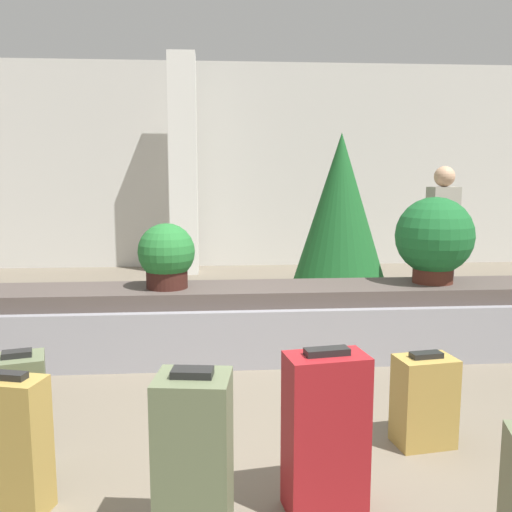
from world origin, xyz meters
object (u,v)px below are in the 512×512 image
suitcase_7 (325,433)px  potted_plant_1 (434,239)px  suitcase_5 (424,401)px  pillar (183,166)px  suitcase_0 (12,445)px  traveler_0 (442,227)px  decorated_tree (340,210)px  suitcase_3 (21,414)px  potted_plant_0 (166,256)px  suitcase_8 (194,465)px

suitcase_7 → potted_plant_1: size_ratio=1.04×
potted_plant_1 → suitcase_5: bearing=-112.4°
pillar → suitcase_0: bearing=-94.6°
traveler_0 → decorated_tree: 1.17m
pillar → decorated_tree: size_ratio=1.63×
pillar → traveler_0: size_ratio=2.03×
suitcase_0 → traveler_0: traveler_0 is taller
suitcase_3 → decorated_tree: 4.57m
potted_plant_1 → decorated_tree: decorated_tree is taller
potted_plant_1 → suitcase_3: bearing=-147.5°
traveler_0 → decorated_tree: decorated_tree is taller
suitcase_0 → potted_plant_0: (0.53, 2.11, 0.53)m
pillar → suitcase_3: pillar is taller
suitcase_3 → decorated_tree: (2.48, 3.77, 0.76)m
potted_plant_0 → suitcase_7: bearing=-68.6°
potted_plant_0 → pillar: bearing=90.6°
potted_plant_0 → potted_plant_1: (2.23, 0.05, 0.11)m
pillar → suitcase_0: pillar is taller
suitcase_0 → decorated_tree: 4.83m
traveler_0 → decorated_tree: bearing=135.6°
suitcase_5 → decorated_tree: (0.33, 3.64, 0.81)m
suitcase_3 → suitcase_8: (0.89, -0.69, 0.06)m
suitcase_3 → decorated_tree: bearing=41.3°
decorated_tree → suitcase_5: bearing=-95.2°
suitcase_0 → traveler_0: size_ratio=0.42×
potted_plant_1 → decorated_tree: (-0.36, 1.96, 0.11)m
potted_plant_1 → traveler_0: traveler_0 is taller
pillar → suitcase_8: size_ratio=4.16×
suitcase_0 → suitcase_8: bearing=-7.2°
suitcase_5 → suitcase_7: size_ratio=0.71×
pillar → traveler_0: 3.94m
decorated_tree → potted_plant_0: bearing=-133.0°
pillar → potted_plant_0: (0.04, -3.97, -0.75)m
suitcase_7 → potted_plant_0: (-0.86, 2.20, 0.48)m
potted_plant_0 → traveler_0: 3.16m
pillar → suitcase_0: (-0.49, -6.08, -1.28)m
suitcase_0 → potted_plant_1: bearing=53.2°
suitcase_7 → suitcase_0: bearing=167.8°
suitcase_8 → potted_plant_0: size_ratio=1.46×
suitcase_8 → traveler_0: (2.56, 3.82, 0.56)m
suitcase_8 → potted_plant_1: (1.94, 2.49, 0.59)m
suitcase_7 → pillar: bearing=89.8°
pillar → potted_plant_0: pillar is taller
potted_plant_0 → decorated_tree: bearing=47.0°
suitcase_8 → traveler_0: bearing=63.9°
pillar → potted_plant_1: (2.27, -3.92, -0.64)m
suitcase_8 → potted_plant_0: bearing=104.4°
pillar → decorated_tree: 2.79m
suitcase_0 → suitcase_5: bearing=28.3°
suitcase_0 → traveler_0: bearing=61.1°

